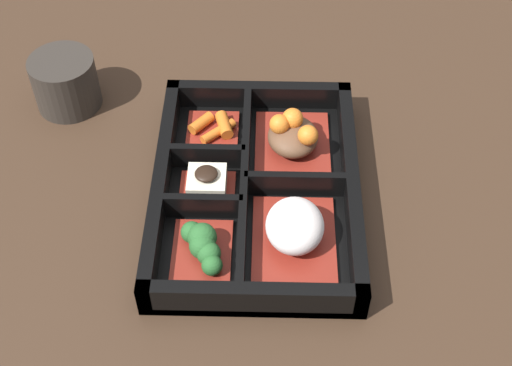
# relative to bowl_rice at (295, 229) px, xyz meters

# --- Properties ---
(ground_plane) EXTENTS (3.00, 3.00, 0.00)m
(ground_plane) POSITION_rel_bowl_rice_xyz_m (-0.06, -0.04, -0.03)
(ground_plane) COLOR #382619
(bento_base) EXTENTS (0.29, 0.21, 0.01)m
(bento_base) POSITION_rel_bowl_rice_xyz_m (-0.06, -0.04, -0.03)
(bento_base) COLOR black
(bento_base) RESTS_ON ground_plane
(bento_rim) EXTENTS (0.29, 0.21, 0.04)m
(bento_rim) POSITION_rel_bowl_rice_xyz_m (-0.07, -0.04, -0.01)
(bento_rim) COLOR black
(bento_rim) RESTS_ON ground_plane
(bowl_stew) EXTENTS (0.11, 0.08, 0.05)m
(bowl_stew) POSITION_rel_bowl_rice_xyz_m (-0.13, -0.00, -0.00)
(bowl_stew) COLOR maroon
(bowl_stew) RESTS_ON bento_base
(bowl_rice) EXTENTS (0.11, 0.08, 0.05)m
(bowl_rice) POSITION_rel_bowl_rice_xyz_m (0.00, 0.00, 0.00)
(bowl_rice) COLOR maroon
(bowl_rice) RESTS_ON bento_base
(bowl_carrots) EXTENTS (0.07, 0.06, 0.02)m
(bowl_carrots) POSITION_rel_bowl_rice_xyz_m (-0.15, -0.09, -0.01)
(bowl_carrots) COLOR maroon
(bowl_carrots) RESTS_ON bento_base
(bowl_tofu) EXTENTS (0.05, 0.06, 0.03)m
(bowl_tofu) POSITION_rel_bowl_rice_xyz_m (-0.07, -0.09, -0.01)
(bowl_tofu) COLOR maroon
(bowl_tofu) RESTS_ON bento_base
(bowl_greens) EXTENTS (0.08, 0.06, 0.03)m
(bowl_greens) POSITION_rel_bowl_rice_xyz_m (0.02, -0.09, -0.01)
(bowl_greens) COLOR maroon
(bowl_greens) RESTS_ON bento_base
(tea_cup) EXTENTS (0.08, 0.08, 0.06)m
(tea_cup) POSITION_rel_bowl_rice_xyz_m (-0.21, -0.27, 0.00)
(tea_cup) COLOR #2D2823
(tea_cup) RESTS_ON ground_plane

